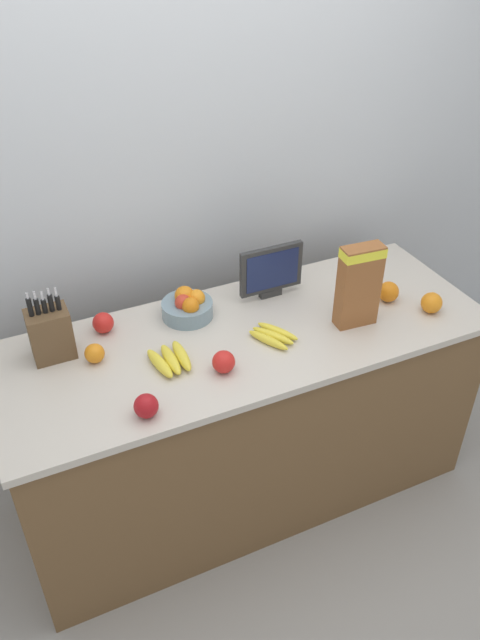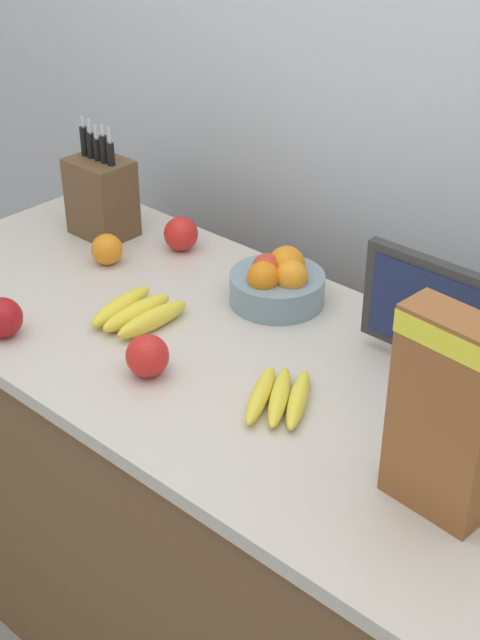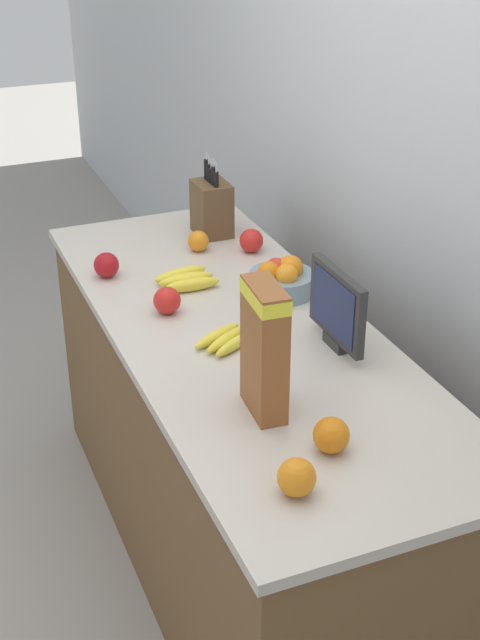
{
  "view_description": "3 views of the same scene",
  "coord_description": "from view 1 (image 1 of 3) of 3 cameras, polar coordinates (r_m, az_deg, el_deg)",
  "views": [
    {
      "loc": [
        -0.82,
        -1.72,
        2.3
      ],
      "look_at": [
        -0.01,
        0.03,
        0.91
      ],
      "focal_mm": 35.0,
      "sensor_mm": 36.0,
      "label": 1
    },
    {
      "loc": [
        0.88,
        -1.07,
        1.82
      ],
      "look_at": [
        -0.05,
        -0.04,
        0.98
      ],
      "focal_mm": 50.0,
      "sensor_mm": 36.0,
      "label": 2
    },
    {
      "loc": [
        2.08,
        -0.86,
        2.08
      ],
      "look_at": [
        0.06,
        -0.03,
        0.92
      ],
      "focal_mm": 50.0,
      "sensor_mm": 36.0,
      "label": 3
    }
  ],
  "objects": [
    {
      "name": "banana_bunch_right",
      "position": [
        2.24,
        -6.35,
        -3.61
      ],
      "size": [
        0.14,
        0.19,
        0.04
      ],
      "rotation": [
        0.0,
        0.0,
        1.68
      ],
      "color": "yellow",
      "rests_on": "counter"
    },
    {
      "name": "ground_plane",
      "position": [
        2.98,
        0.49,
        -14.7
      ],
      "size": [
        14.0,
        14.0,
        0.0
      ],
      "primitive_type": "plane",
      "color": "gray"
    },
    {
      "name": "knife_block",
      "position": [
        2.32,
        -16.95,
        -1.17
      ],
      "size": [
        0.15,
        0.11,
        0.28
      ],
      "color": "brown",
      "rests_on": "counter"
    },
    {
      "name": "banana_bunch_left",
      "position": [
        2.35,
        3.03,
        -1.44
      ],
      "size": [
        0.17,
        0.21,
        0.03
      ],
      "rotation": [
        0.0,
        0.0,
        5.25
      ],
      "color": "yellow",
      "rests_on": "counter"
    },
    {
      "name": "fruit_bowl",
      "position": [
        2.46,
        -4.81,
        1.29
      ],
      "size": [
        0.2,
        0.2,
        0.12
      ],
      "color": "gray",
      "rests_on": "counter"
    },
    {
      "name": "counter",
      "position": [
        2.66,
        0.53,
        -8.72
      ],
      "size": [
        1.9,
        0.71,
        0.87
      ],
      "color": "brown",
      "rests_on": "ground_plane"
    },
    {
      "name": "orange_front_left",
      "position": [
        2.29,
        -13.15,
        -2.99
      ],
      "size": [
        0.07,
        0.07,
        0.07
      ],
      "primitive_type": "sphere",
      "color": "orange",
      "rests_on": "counter"
    },
    {
      "name": "apple_front",
      "position": [
        2.04,
        -8.58,
        -7.78
      ],
      "size": [
        0.08,
        0.08,
        0.08
      ],
      "primitive_type": "sphere",
      "color": "#A31419",
      "rests_on": "counter"
    },
    {
      "name": "orange_by_cereal",
      "position": [
        2.59,
        17.11,
        1.52
      ],
      "size": [
        0.08,
        0.08,
        0.08
      ],
      "primitive_type": "sphere",
      "color": "orange",
      "rests_on": "counter"
    },
    {
      "name": "apple_near_bananas",
      "position": [
        2.19,
        -1.51,
        -3.85
      ],
      "size": [
        0.08,
        0.08,
        0.08
      ],
      "primitive_type": "sphere",
      "color": "red",
      "rests_on": "counter"
    },
    {
      "name": "small_monitor",
      "position": [
        2.54,
        2.87,
        4.54
      ],
      "size": [
        0.27,
        0.03,
        0.23
      ],
      "color": "#2D2D2D",
      "rests_on": "counter"
    },
    {
      "name": "cereal_box",
      "position": [
        2.38,
        10.83,
        3.34
      ],
      "size": [
        0.17,
        0.08,
        0.34
      ],
      "rotation": [
        0.0,
        0.0,
        -0.08
      ],
      "color": "brown",
      "rests_on": "counter"
    },
    {
      "name": "apple_by_knife_block",
      "position": [
        2.43,
        -12.4,
        -0.25
      ],
      "size": [
        0.08,
        0.08,
        0.08
      ],
      "primitive_type": "sphere",
      "color": "red",
      "rests_on": "counter"
    },
    {
      "name": "orange_front_center",
      "position": [
        2.62,
        13.42,
        2.53
      ],
      "size": [
        0.08,
        0.08,
        0.08
      ],
      "primitive_type": "sphere",
      "color": "orange",
      "rests_on": "counter"
    },
    {
      "name": "wall_back",
      "position": [
        2.63,
        -4.81,
        13.24
      ],
      "size": [
        9.0,
        0.06,
        2.6
      ],
      "color": "silver",
      "rests_on": "ground_plane"
    }
  ]
}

